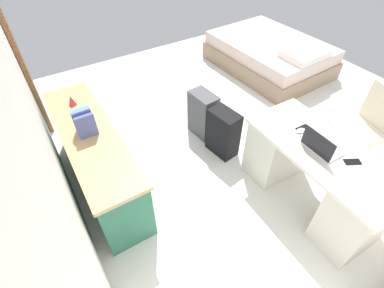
{
  "coord_description": "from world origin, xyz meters",
  "views": [
    {
      "loc": [
        -2.11,
        2.13,
        2.49
      ],
      "look_at": [
        -0.44,
        1.09,
        0.6
      ],
      "focal_mm": 26.71,
      "sensor_mm": 36.0,
      "label": 1
    }
  ],
  "objects_px": {
    "credenza": "(97,159)",
    "suitcase_black": "(223,133)",
    "suitcase_spare_grey": "(203,114)",
    "office_chair": "(361,133)",
    "cell_phone_near_laptop": "(352,162)",
    "bed": "(270,54)",
    "laptop": "(321,146)",
    "cell_phone_by_mouse": "(303,128)",
    "desk": "(314,176)",
    "computer_mouse": "(301,131)",
    "figurine_small": "(71,101)"
  },
  "relations": [
    {
      "from": "bed",
      "to": "figurine_small",
      "type": "height_order",
      "value": "figurine_small"
    },
    {
      "from": "credenza",
      "to": "desk",
      "type": "bearing_deg",
      "value": -128.27
    },
    {
      "from": "desk",
      "to": "credenza",
      "type": "height_order",
      "value": "desk"
    },
    {
      "from": "cell_phone_by_mouse",
      "to": "figurine_small",
      "type": "bearing_deg",
      "value": 50.68
    },
    {
      "from": "desk",
      "to": "bed",
      "type": "xyz_separation_m",
      "value": [
        2.28,
        -1.59,
        -0.14
      ]
    },
    {
      "from": "suitcase_black",
      "to": "computer_mouse",
      "type": "height_order",
      "value": "computer_mouse"
    },
    {
      "from": "bed",
      "to": "suitcase_spare_grey",
      "type": "relative_size",
      "value": 3.32
    },
    {
      "from": "suitcase_black",
      "to": "cell_phone_near_laptop",
      "type": "height_order",
      "value": "cell_phone_near_laptop"
    },
    {
      "from": "laptop",
      "to": "figurine_small",
      "type": "relative_size",
      "value": 2.86
    },
    {
      "from": "office_chair",
      "to": "suitcase_spare_grey",
      "type": "distance_m",
      "value": 1.79
    },
    {
      "from": "bed",
      "to": "suitcase_spare_grey",
      "type": "height_order",
      "value": "suitcase_spare_grey"
    },
    {
      "from": "office_chair",
      "to": "bed",
      "type": "distance_m",
      "value": 2.27
    },
    {
      "from": "desk",
      "to": "suitcase_spare_grey",
      "type": "xyz_separation_m",
      "value": [
        1.45,
        0.32,
        -0.09
      ]
    },
    {
      "from": "figurine_small",
      "to": "bed",
      "type": "bearing_deg",
      "value": -82.53
    },
    {
      "from": "credenza",
      "to": "suitcase_spare_grey",
      "type": "relative_size",
      "value": 3.05
    },
    {
      "from": "cell_phone_near_laptop",
      "to": "office_chair",
      "type": "bearing_deg",
      "value": -37.78
    },
    {
      "from": "suitcase_black",
      "to": "suitcase_spare_grey",
      "type": "bearing_deg",
      "value": -6.19
    },
    {
      "from": "desk",
      "to": "cell_phone_near_laptop",
      "type": "distance_m",
      "value": 0.42
    },
    {
      "from": "cell_phone_by_mouse",
      "to": "cell_phone_near_laptop",
      "type": "bearing_deg",
      "value": -175.77
    },
    {
      "from": "office_chair",
      "to": "suitcase_spare_grey",
      "type": "xyz_separation_m",
      "value": [
        1.32,
        1.2,
        -0.12
      ]
    },
    {
      "from": "laptop",
      "to": "computer_mouse",
      "type": "distance_m",
      "value": 0.27
    },
    {
      "from": "bed",
      "to": "laptop",
      "type": "relative_size",
      "value": 6.22
    },
    {
      "from": "office_chair",
      "to": "laptop",
      "type": "relative_size",
      "value": 2.98
    },
    {
      "from": "office_chair",
      "to": "credenza",
      "type": "bearing_deg",
      "value": 64.89
    },
    {
      "from": "bed",
      "to": "cell_phone_near_laptop",
      "type": "xyz_separation_m",
      "value": [
        -2.5,
        1.52,
        0.49
      ]
    },
    {
      "from": "cell_phone_by_mouse",
      "to": "suitcase_black",
      "type": "bearing_deg",
      "value": 27.91
    },
    {
      "from": "credenza",
      "to": "cell_phone_near_laptop",
      "type": "bearing_deg",
      "value": -131.32
    },
    {
      "from": "suitcase_spare_grey",
      "to": "figurine_small",
      "type": "xyz_separation_m",
      "value": [
        0.4,
        1.38,
        0.48
      ]
    },
    {
      "from": "cell_phone_by_mouse",
      "to": "office_chair",
      "type": "bearing_deg",
      "value": -100.1
    },
    {
      "from": "credenza",
      "to": "cell_phone_by_mouse",
      "type": "bearing_deg",
      "value": -120.53
    },
    {
      "from": "suitcase_spare_grey",
      "to": "cell_phone_by_mouse",
      "type": "xyz_separation_m",
      "value": [
        -1.14,
        -0.37,
        0.44
      ]
    },
    {
      "from": "laptop",
      "to": "figurine_small",
      "type": "bearing_deg",
      "value": 42.1
    },
    {
      "from": "office_chair",
      "to": "cell_phone_by_mouse",
      "type": "relative_size",
      "value": 6.91
    },
    {
      "from": "computer_mouse",
      "to": "cell_phone_by_mouse",
      "type": "relative_size",
      "value": 0.74
    },
    {
      "from": "computer_mouse",
      "to": "cell_phone_by_mouse",
      "type": "xyz_separation_m",
      "value": [
        0.02,
        -0.06,
        -0.01
      ]
    },
    {
      "from": "desk",
      "to": "suitcase_spare_grey",
      "type": "bearing_deg",
      "value": 12.4
    },
    {
      "from": "office_chair",
      "to": "figurine_small",
      "type": "bearing_deg",
      "value": 56.34
    },
    {
      "from": "cell_phone_near_laptop",
      "to": "desk",
      "type": "bearing_deg",
      "value": 47.2
    },
    {
      "from": "laptop",
      "to": "cell_phone_by_mouse",
      "type": "relative_size",
      "value": 2.32
    },
    {
      "from": "credenza",
      "to": "suitcase_black",
      "type": "bearing_deg",
      "value": -102.07
    },
    {
      "from": "office_chair",
      "to": "cell_phone_near_laptop",
      "type": "relative_size",
      "value": 6.91
    },
    {
      "from": "credenza",
      "to": "suitcase_spare_grey",
      "type": "height_order",
      "value": "credenza"
    },
    {
      "from": "cell_phone_near_laptop",
      "to": "credenza",
      "type": "bearing_deg",
      "value": 78.19
    },
    {
      "from": "computer_mouse",
      "to": "figurine_small",
      "type": "distance_m",
      "value": 2.3
    },
    {
      "from": "bed",
      "to": "computer_mouse",
      "type": "distance_m",
      "value": 2.6
    },
    {
      "from": "desk",
      "to": "suitcase_black",
      "type": "xyz_separation_m",
      "value": [
        1.04,
        0.31,
        -0.09
      ]
    },
    {
      "from": "credenza",
      "to": "computer_mouse",
      "type": "height_order",
      "value": "computer_mouse"
    },
    {
      "from": "suitcase_spare_grey",
      "to": "laptop",
      "type": "xyz_separation_m",
      "value": [
        -1.42,
        -0.26,
        0.48
      ]
    },
    {
      "from": "office_chair",
      "to": "bed",
      "type": "relative_size",
      "value": 0.48
    },
    {
      "from": "suitcase_black",
      "to": "computer_mouse",
      "type": "xyz_separation_m",
      "value": [
        -0.75,
        -0.3,
        0.45
      ]
    }
  ]
}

